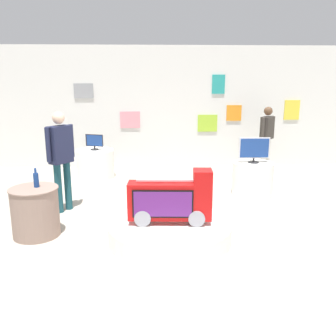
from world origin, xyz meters
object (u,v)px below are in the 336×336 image
Objects in this scene: side_table_round at (35,211)px; shopper_browsing_near_truck at (267,135)px; shopper_browsing_rear at (61,154)px; tv_on_left_rear at (254,149)px; tv_on_center_rear at (94,141)px; main_display_pedestal at (170,231)px; bottle_on_side_table at (36,179)px; display_pedestal_center_rear at (95,164)px; novelty_firetruck_tv at (171,201)px; display_pedestal_left_rear at (252,179)px.

side_table_round is 0.45× the size of shopper_browsing_near_truck.
tv_on_left_rear is at bearing 12.08° from shopper_browsing_rear.
tv_on_center_rear is at bearing 156.00° from tv_on_left_rear.
side_table_round is 0.42× the size of shopper_browsing_rear.
bottle_on_side_table is at bearing 171.17° from main_display_pedestal.
tv_on_center_rear is at bearing -71.54° from display_pedestal_center_rear.
novelty_firetruck_tv reaches higher than display_pedestal_left_rear.
tv_on_left_rear is at bearing 49.99° from novelty_firetruck_tv.
tv_on_center_rear is 0.26× the size of shopper_browsing_near_truck.
tv_on_center_rear is 4.02m from shopper_browsing_near_truck.
main_display_pedestal is 4.51m from shopper_browsing_near_truck.
display_pedestal_center_rear is at bearing 113.87° from main_display_pedestal.
shopper_browsing_near_truck reaches higher than novelty_firetruck_tv.
tv_on_left_rear is (1.70, 2.02, 0.33)m from novelty_firetruck_tv.
tv_on_left_rear reaches higher than tv_on_center_rear.
side_table_round is (-3.64, -1.77, -0.54)m from tv_on_left_rear.
shopper_browsing_rear is (-1.76, 1.27, 0.86)m from main_display_pedestal.
novelty_firetruck_tv is (0.02, -0.01, 0.44)m from main_display_pedestal.
tv_on_left_rear is (0.00, -0.00, 0.59)m from display_pedestal_left_rear.
shopper_browsing_near_truck reaches higher than main_display_pedestal.
tv_on_left_rear reaches higher than display_pedestal_left_rear.
display_pedestal_left_rear is at bearing -23.99° from display_pedestal_center_rear.
display_pedestal_center_rear is (-3.25, 1.45, -0.59)m from tv_on_left_rear.
tv_on_center_rear is at bearing 83.04° from side_table_round.
display_pedestal_left_rear is 4.03m from bottle_on_side_table.
tv_on_center_rear is 3.19m from bottle_on_side_table.
main_display_pedestal is 2.66m from display_pedestal_left_rear.
novelty_firetruck_tv reaches higher than side_table_round.
display_pedestal_center_rear is 3.24m from side_table_round.
display_pedestal_center_rear is 0.50× the size of shopper_browsing_rear.
main_display_pedestal is 6.24× the size of bottle_on_side_table.
shopper_browsing_rear reaches higher than tv_on_center_rear.
tv_on_center_rear is at bearing 83.59° from bottle_on_side_table.
tv_on_center_rear reaches higher than display_pedestal_left_rear.
shopper_browsing_near_truck is at bearing 65.53° from tv_on_left_rear.
novelty_firetruck_tv is 1.95m from bottle_on_side_table.
side_table_round is at bearing 172.68° from main_display_pedestal.
display_pedestal_left_rear is at bearing 25.93° from side_table_round.
display_pedestal_left_rear is 2.83× the size of bottle_on_side_table.
main_display_pedestal is 1.96m from side_table_round.
novelty_firetruck_tv is 1.36× the size of display_pedestal_center_rear.
tv_on_left_rear is at bearing -114.47° from shopper_browsing_near_truck.
tv_on_left_rear reaches higher than display_pedestal_center_rear.
tv_on_center_rear is (-3.25, 1.45, -0.07)m from tv_on_left_rear.
main_display_pedestal is 2.33m from shopper_browsing_rear.
display_pedestal_left_rear is at bearing 90.81° from tv_on_left_rear.
display_pedestal_left_rear is 0.46× the size of shopper_browsing_rear.
tv_on_center_rear is 0.56× the size of side_table_round.
tv_on_center_rear is (-3.25, 1.44, 0.51)m from display_pedestal_left_rear.
display_pedestal_left_rear is 0.91× the size of display_pedestal_center_rear.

